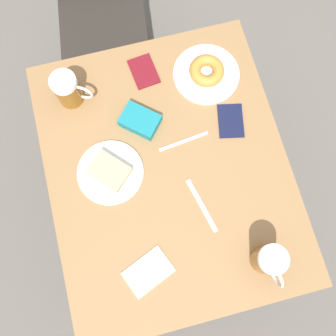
% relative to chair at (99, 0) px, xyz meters
% --- Properties ---
extents(ground_plane, '(8.00, 8.00, 0.00)m').
position_rel_chair_xyz_m(ground_plane, '(0.09, -0.89, -0.50)').
color(ground_plane, '#666059').
extents(table, '(0.83, 1.01, 0.71)m').
position_rel_chair_xyz_m(table, '(0.09, -0.89, 0.14)').
color(table, '#997044').
rests_on(table, ground_plane).
extents(chair, '(0.45, 0.45, 0.83)m').
position_rel_chair_xyz_m(chair, '(0.00, 0.00, 0.00)').
color(chair, '#2D2823').
rests_on(chair, ground_plane).
extents(plate_with_cake, '(0.23, 0.23, 0.04)m').
position_rel_chair_xyz_m(plate_with_cake, '(-0.10, -0.85, 0.21)').
color(plate_with_cake, silver).
rests_on(plate_with_cake, table).
extents(plate_with_donut, '(0.24, 0.24, 0.05)m').
position_rel_chair_xyz_m(plate_with_donut, '(0.32, -0.58, 0.22)').
color(plate_with_donut, silver).
rests_on(plate_with_donut, table).
extents(beer_mug_left, '(0.13, 0.09, 0.13)m').
position_rel_chair_xyz_m(beer_mug_left, '(-0.17, -0.55, 0.27)').
color(beer_mug_left, '#8C5619').
rests_on(beer_mug_left, table).
extents(beer_mug_center, '(0.09, 0.14, 0.13)m').
position_rel_chair_xyz_m(beer_mug_center, '(0.32, -1.27, 0.27)').
color(beer_mug_center, '#8C5619').
rests_on(beer_mug_center, table).
extents(napkin_folded, '(0.17, 0.15, 0.00)m').
position_rel_chair_xyz_m(napkin_folded, '(-0.05, -1.21, 0.20)').
color(napkin_folded, white).
rests_on(napkin_folded, table).
extents(fork, '(0.18, 0.03, 0.00)m').
position_rel_chair_xyz_m(fork, '(0.17, -0.81, 0.20)').
color(fork, silver).
rests_on(fork, table).
extents(knife, '(0.06, 0.20, 0.00)m').
position_rel_chair_xyz_m(knife, '(0.17, -1.04, 0.20)').
color(knife, silver).
rests_on(knife, table).
extents(passport_near_edge, '(0.10, 0.14, 0.01)m').
position_rel_chair_xyz_m(passport_near_edge, '(0.10, -0.51, 0.21)').
color(passport_near_edge, maroon).
rests_on(passport_near_edge, table).
extents(passport_far_edge, '(0.11, 0.14, 0.01)m').
position_rel_chair_xyz_m(passport_far_edge, '(0.35, -0.78, 0.21)').
color(passport_far_edge, '#141938').
rests_on(passport_far_edge, table).
extents(blue_pouch, '(0.16, 0.15, 0.04)m').
position_rel_chair_xyz_m(blue_pouch, '(0.04, -0.70, 0.22)').
color(blue_pouch, teal).
rests_on(blue_pouch, table).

